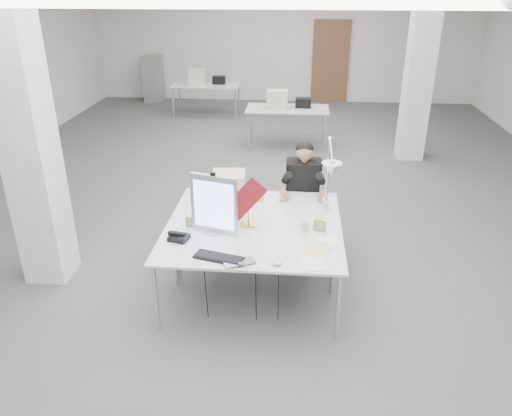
{
  "coord_description": "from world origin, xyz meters",
  "views": [
    {
      "loc": [
        0.42,
        -6.64,
        3.08
      ],
      "look_at": [
        0.02,
        -2.0,
        0.92
      ],
      "focal_mm": 35.0,
      "sensor_mm": 36.0,
      "label": 1
    }
  ],
  "objects_px": {
    "desk_phone": "(179,238)",
    "architect_lamp": "(329,178)",
    "monitor": "(214,204)",
    "laptop": "(241,265)",
    "bankers_lamp": "(248,212)",
    "office_chair": "(302,201)",
    "beige_monitor": "(229,187)",
    "seated_person": "(304,177)",
    "desk_main": "(250,247)"
  },
  "relations": [
    {
      "from": "desk_phone",
      "to": "architect_lamp",
      "type": "xyz_separation_m",
      "value": [
        1.45,
        0.59,
        0.44
      ]
    },
    {
      "from": "beige_monitor",
      "to": "seated_person",
      "type": "bearing_deg",
      "value": 24.13
    },
    {
      "from": "seated_person",
      "to": "architect_lamp",
      "type": "height_order",
      "value": "architect_lamp"
    },
    {
      "from": "monitor",
      "to": "laptop",
      "type": "xyz_separation_m",
      "value": [
        0.34,
        -0.63,
        -0.29
      ]
    },
    {
      "from": "desk_main",
      "to": "desk_phone",
      "type": "xyz_separation_m",
      "value": [
        -0.7,
        0.05,
        0.03
      ]
    },
    {
      "from": "laptop",
      "to": "desk_phone",
      "type": "xyz_separation_m",
      "value": [
        -0.66,
        0.44,
        0.01
      ]
    },
    {
      "from": "seated_person",
      "to": "laptop",
      "type": "height_order",
      "value": "seated_person"
    },
    {
      "from": "seated_person",
      "to": "office_chair",
      "type": "bearing_deg",
      "value": 86.41
    },
    {
      "from": "office_chair",
      "to": "beige_monitor",
      "type": "xyz_separation_m",
      "value": [
        -0.84,
        -0.5,
        0.36
      ]
    },
    {
      "from": "laptop",
      "to": "bankers_lamp",
      "type": "xyz_separation_m",
      "value": [
        -0.02,
        0.8,
        0.14
      ]
    },
    {
      "from": "monitor",
      "to": "beige_monitor",
      "type": "distance_m",
      "value": 0.77
    },
    {
      "from": "desk_main",
      "to": "architect_lamp",
      "type": "xyz_separation_m",
      "value": [
        0.75,
        0.64,
        0.47
      ]
    },
    {
      "from": "bankers_lamp",
      "to": "desk_phone",
      "type": "height_order",
      "value": "bankers_lamp"
    },
    {
      "from": "office_chair",
      "to": "architect_lamp",
      "type": "relative_size",
      "value": 1.22
    },
    {
      "from": "desk_main",
      "to": "desk_phone",
      "type": "relative_size",
      "value": 10.08
    },
    {
      "from": "laptop",
      "to": "architect_lamp",
      "type": "height_order",
      "value": "architect_lamp"
    },
    {
      "from": "seated_person",
      "to": "monitor",
      "type": "height_order",
      "value": "monitor"
    },
    {
      "from": "bankers_lamp",
      "to": "beige_monitor",
      "type": "distance_m",
      "value": 0.65
    },
    {
      "from": "desk_main",
      "to": "bankers_lamp",
      "type": "xyz_separation_m",
      "value": [
        -0.05,
        0.42,
        0.16
      ]
    },
    {
      "from": "monitor",
      "to": "architect_lamp",
      "type": "distance_m",
      "value": 1.2
    },
    {
      "from": "office_chair",
      "to": "desk_phone",
      "type": "xyz_separation_m",
      "value": [
        -1.2,
        -1.45,
        0.21
      ]
    },
    {
      "from": "office_chair",
      "to": "seated_person",
      "type": "xyz_separation_m",
      "value": [
        0.0,
        -0.05,
        0.34
      ]
    },
    {
      "from": "office_chair",
      "to": "laptop",
      "type": "distance_m",
      "value": 1.98
    },
    {
      "from": "bankers_lamp",
      "to": "desk_phone",
      "type": "distance_m",
      "value": 0.75
    },
    {
      "from": "monitor",
      "to": "beige_monitor",
      "type": "bearing_deg",
      "value": 103.25
    },
    {
      "from": "desk_main",
      "to": "architect_lamp",
      "type": "bearing_deg",
      "value": 40.51
    },
    {
      "from": "desk_main",
      "to": "beige_monitor",
      "type": "relative_size",
      "value": 4.99
    },
    {
      "from": "desk_main",
      "to": "beige_monitor",
      "type": "bearing_deg",
      "value": 108.26
    },
    {
      "from": "office_chair",
      "to": "beige_monitor",
      "type": "distance_m",
      "value": 1.04
    },
    {
      "from": "seated_person",
      "to": "beige_monitor",
      "type": "relative_size",
      "value": 2.45
    },
    {
      "from": "seated_person",
      "to": "beige_monitor",
      "type": "height_order",
      "value": "seated_person"
    },
    {
      "from": "laptop",
      "to": "bankers_lamp",
      "type": "height_order",
      "value": "bankers_lamp"
    },
    {
      "from": "beige_monitor",
      "to": "architect_lamp",
      "type": "xyz_separation_m",
      "value": [
        1.09,
        -0.37,
        0.29
      ]
    },
    {
      "from": "office_chair",
      "to": "laptop",
      "type": "height_order",
      "value": "office_chair"
    },
    {
      "from": "desk_main",
      "to": "monitor",
      "type": "height_order",
      "value": "monitor"
    },
    {
      "from": "office_chair",
      "to": "laptop",
      "type": "relative_size",
      "value": 3.95
    },
    {
      "from": "desk_main",
      "to": "monitor",
      "type": "bearing_deg",
      "value": 146.14
    },
    {
      "from": "desk_main",
      "to": "desk_phone",
      "type": "distance_m",
      "value": 0.7
    },
    {
      "from": "office_chair",
      "to": "desk_phone",
      "type": "height_order",
      "value": "office_chair"
    },
    {
      "from": "seated_person",
      "to": "desk_main",
      "type": "bearing_deg",
      "value": -112.77
    },
    {
      "from": "monitor",
      "to": "bankers_lamp",
      "type": "relative_size",
      "value": 2.02
    },
    {
      "from": "desk_phone",
      "to": "architect_lamp",
      "type": "height_order",
      "value": "architect_lamp"
    },
    {
      "from": "seated_person",
      "to": "bankers_lamp",
      "type": "distance_m",
      "value": 1.18
    },
    {
      "from": "desk_main",
      "to": "beige_monitor",
      "type": "height_order",
      "value": "beige_monitor"
    },
    {
      "from": "architect_lamp",
      "to": "bankers_lamp",
      "type": "bearing_deg",
      "value": -155.97
    },
    {
      "from": "monitor",
      "to": "laptop",
      "type": "height_order",
      "value": "monitor"
    },
    {
      "from": "desk_main",
      "to": "beige_monitor",
      "type": "xyz_separation_m",
      "value": [
        -0.33,
        1.01,
        0.18
      ]
    },
    {
      "from": "office_chair",
      "to": "architect_lamp",
      "type": "bearing_deg",
      "value": -77.64
    },
    {
      "from": "seated_person",
      "to": "desk_phone",
      "type": "bearing_deg",
      "value": -134.18
    },
    {
      "from": "office_chair",
      "to": "desk_phone",
      "type": "bearing_deg",
      "value": -133.2
    }
  ]
}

